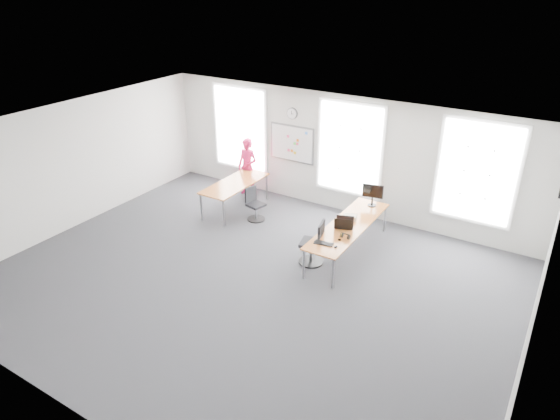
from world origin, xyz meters
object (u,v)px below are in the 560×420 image
Objects in this scene: desk_right at (348,227)px; chair_left at (254,206)px; chair_right at (314,245)px; person at (247,167)px; headphones at (345,236)px; keyboard at (324,243)px; monitor at (373,193)px; desk_left at (235,185)px.

desk_right is 2.71m from chair_left.
chair_right reaches higher than chair_left.
desk_right is 1.81× the size of person.
chair_right is 2.49m from chair_left.
chair_left is 3.02m from headphones.
keyboard is 2.20m from monitor.
person reaches higher than monitor.
person reaches higher than desk_left.
chair_left is at bearing -49.10° from person.
desk_right is 7.26× the size of keyboard.
chair_left is at bearing -16.28° from desk_left.
chair_right is 2.47× the size of keyboard.
headphones reaches higher than desk_left.
person reaches higher than keyboard.
headphones is (3.61, -1.12, 0.08)m from desk_left.
person is at bearing 163.47° from monitor.
desk_left is at bearing -126.08° from chair_right.
chair_right is at bearing -103.51° from chair_left.
desk_right is 2.93× the size of chair_right.
chair_left is at bearing 173.38° from desk_right.
chair_right is 5.05× the size of headphones.
desk_left is 2.43× the size of chair_left.
desk_left is 3.55m from monitor.
chair_right reaches higher than desk_right.
monitor reaches higher than headphones.
desk_left is at bearing 178.85° from monitor.
headphones is at bearing 46.06° from keyboard.
keyboard is (0.35, -0.27, 0.28)m from chair_right.
chair_right is 2.05m from monitor.
desk_right is at bearing 137.43° from chair_right.
headphones reaches higher than desk_right.
desk_left is 3.80× the size of monitor.
keyboard is (2.60, -1.34, 0.35)m from chair_left.
monitor is at bearing 152.78° from chair_right.
chair_right is at bearing -34.53° from person.
desk_right is at bearing -84.75° from chair_left.
chair_right is at bearing -148.35° from headphones.
person is 4.41m from keyboard.
desk_left is 10.43× the size of headphones.
person is at bearing 106.20° from desk_left.
keyboard is (3.62, -2.52, -0.09)m from person.
keyboard is at bearing -104.86° from monitor.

